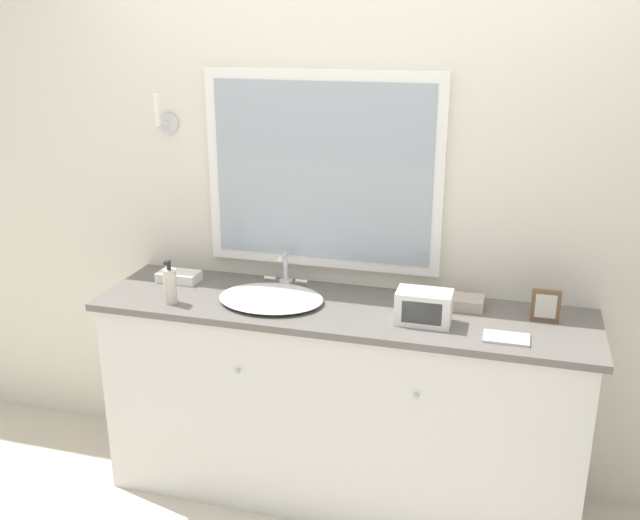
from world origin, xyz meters
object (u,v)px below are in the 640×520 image
soap_bottle (170,285)px  appliance_box (424,307)px  sink_basin (272,297)px  picture_frame (546,306)px

soap_bottle → appliance_box: size_ratio=0.88×
sink_basin → soap_bottle: (-0.41, -0.13, 0.06)m
sink_basin → picture_frame: bearing=4.8°
soap_bottle → picture_frame: soap_bottle is taller
sink_basin → appliance_box: (0.66, -0.05, 0.05)m
sink_basin → soap_bottle: bearing=-161.9°
sink_basin → picture_frame: size_ratio=3.33×
soap_bottle → picture_frame: size_ratio=1.41×
appliance_box → picture_frame: (0.46, 0.15, 0.00)m
soap_bottle → picture_frame: (1.53, 0.23, -0.01)m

